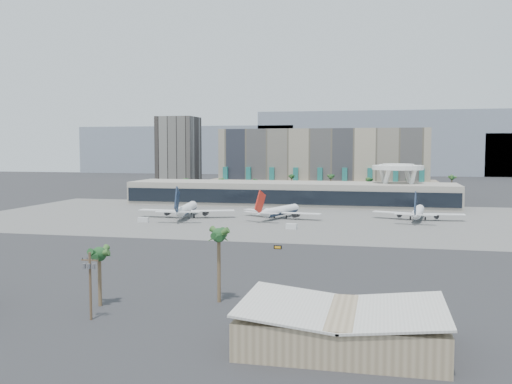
% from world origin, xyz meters
% --- Properties ---
extents(ground, '(900.00, 900.00, 0.00)m').
position_xyz_m(ground, '(0.00, 0.00, 0.00)').
color(ground, '#232326').
rests_on(ground, ground).
extents(apron_pad, '(260.00, 130.00, 0.06)m').
position_xyz_m(apron_pad, '(0.00, 55.00, 0.03)').
color(apron_pad, '#5B5B59').
rests_on(apron_pad, ground).
extents(mountain_ridge, '(680.00, 60.00, 70.00)m').
position_xyz_m(mountain_ridge, '(27.88, 470.00, 29.89)').
color(mountain_ridge, gray).
rests_on(mountain_ridge, ground).
extents(hotel, '(140.00, 30.00, 42.00)m').
position_xyz_m(hotel, '(10.00, 174.41, 16.81)').
color(hotel, tan).
rests_on(hotel, ground).
extents(office_tower, '(30.00, 30.00, 52.00)m').
position_xyz_m(office_tower, '(-95.00, 200.00, 22.94)').
color(office_tower, black).
rests_on(office_tower, ground).
extents(terminal, '(170.00, 32.50, 14.50)m').
position_xyz_m(terminal, '(0.00, 109.84, 6.52)').
color(terminal, '#ADA598').
rests_on(terminal, ground).
extents(saucer_structure, '(26.00, 26.00, 21.89)m').
position_xyz_m(saucer_structure, '(55.00, 116.00, 18.45)').
color(saucer_structure, white).
rests_on(saucer_structure, ground).
extents(palm_row, '(157.80, 2.80, 13.10)m').
position_xyz_m(palm_row, '(7.00, 145.00, 10.50)').
color(palm_row, brown).
rests_on(palm_row, ground).
extents(hangar_right, '(30.55, 20.60, 6.89)m').
position_xyz_m(hangar_right, '(42.00, -100.00, 2.95)').
color(hangar_right, '#8B785C').
rests_on(hangar_right, ground).
extents(utility_pole, '(3.20, 0.85, 12.00)m').
position_xyz_m(utility_pole, '(-2.00, -96.09, 7.14)').
color(utility_pole, '#4C3826').
rests_on(utility_pole, ground).
extents(airliner_left, '(41.50, 43.01, 14.91)m').
position_xyz_m(airliner_left, '(-34.77, 45.60, 3.76)').
color(airliner_left, white).
rests_on(airliner_left, ground).
extents(airliner_centre, '(35.61, 36.82, 13.20)m').
position_xyz_m(airliner_centre, '(4.83, 52.36, 3.33)').
color(airliner_centre, white).
rests_on(airliner_centre, ground).
extents(airliner_right, '(37.49, 38.79, 13.41)m').
position_xyz_m(airliner_right, '(62.08, 59.18, 3.38)').
color(airliner_right, white).
rests_on(airliner_right, ground).
extents(service_vehicle_a, '(4.50, 2.93, 2.02)m').
position_xyz_m(service_vehicle_a, '(-46.93, 28.29, 1.01)').
color(service_vehicle_a, silver).
rests_on(service_vehicle_a, ground).
extents(service_vehicle_b, '(4.16, 2.62, 2.04)m').
position_xyz_m(service_vehicle_b, '(14.86, 21.99, 1.02)').
color(service_vehicle_b, silver).
rests_on(service_vehicle_b, ground).
extents(taxiway_sign, '(2.42, 0.41, 1.10)m').
position_xyz_m(taxiway_sign, '(17.37, -19.94, 0.54)').
color(taxiway_sign, black).
rests_on(taxiway_sign, ground).
extents(near_palm_a, '(6.00, 6.00, 11.42)m').
position_xyz_m(near_palm_a, '(-4.68, -87.61, 8.60)').
color(near_palm_a, brown).
rests_on(near_palm_a, ground).
extents(near_palm_b, '(6.00, 6.00, 14.64)m').
position_xyz_m(near_palm_b, '(16.72, -80.02, 11.74)').
color(near_palm_b, brown).
rests_on(near_palm_b, ground).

